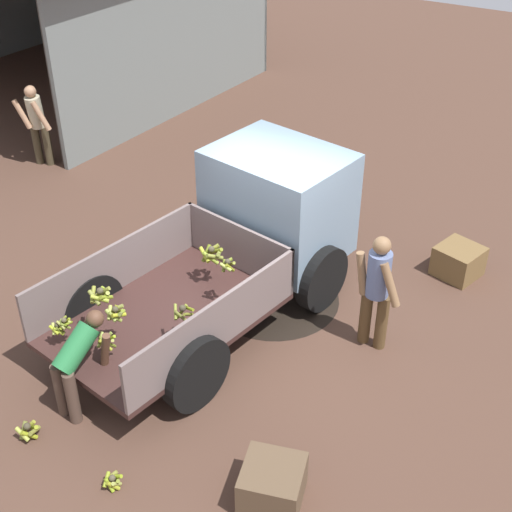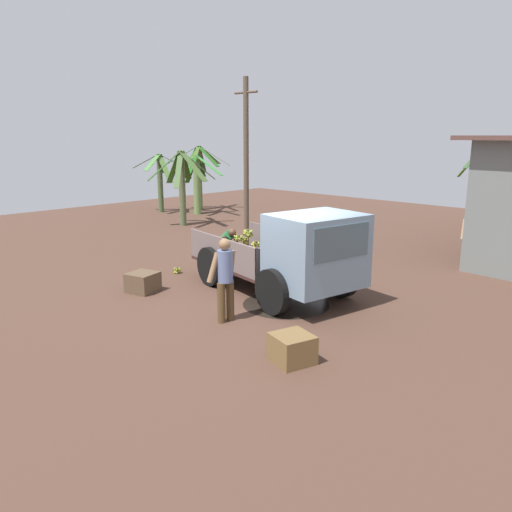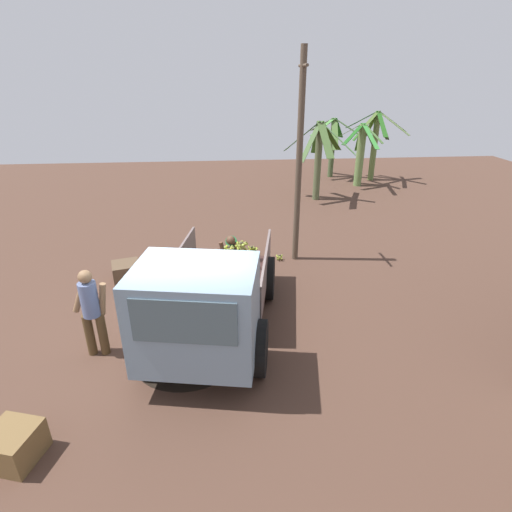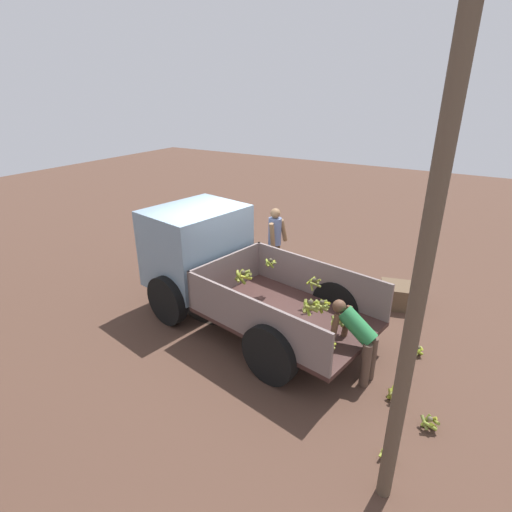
# 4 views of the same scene
# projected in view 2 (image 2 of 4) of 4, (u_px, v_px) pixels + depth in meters

# --- Properties ---
(ground) EXTENTS (36.00, 36.00, 0.00)m
(ground) POSITION_uv_depth(u_px,v_px,m) (280.00, 301.00, 11.48)
(ground) COLOR #4D3428
(mud_patch_0) EXTENTS (1.95, 1.95, 0.01)m
(mud_patch_0) POSITION_uv_depth(u_px,v_px,m) (286.00, 304.00, 11.24)
(mud_patch_0) COLOR black
(mud_patch_0) RESTS_ON ground
(cargo_truck) EXTENTS (4.85, 2.83, 2.08)m
(cargo_truck) POSITION_uv_depth(u_px,v_px,m) (301.00, 255.00, 11.15)
(cargo_truck) COLOR #3A2320
(cargo_truck) RESTS_ON ground
(utility_pole) EXTENTS (0.92, 0.16, 5.40)m
(utility_pole) POSITION_uv_depth(u_px,v_px,m) (246.00, 167.00, 15.24)
(utility_pole) COLOR brown
(utility_pole) RESTS_ON ground
(banana_palm_0) EXTENTS (2.17, 2.65, 2.84)m
(banana_palm_0) POSITION_uv_depth(u_px,v_px,m) (160.00, 180.00, 24.49)
(banana_palm_0) COLOR #4A5E37
(banana_palm_0) RESTS_ON ground
(banana_palm_1) EXTENTS (2.68, 1.92, 2.80)m
(banana_palm_1) POSITION_uv_depth(u_px,v_px,m) (197.00, 184.00, 23.82)
(banana_palm_1) COLOR #6A8A4B
(banana_palm_1) RESTS_ON ground
(banana_palm_2) EXTENTS (2.05, 2.15, 3.42)m
(banana_palm_2) POSITION_uv_depth(u_px,v_px,m) (483.00, 183.00, 20.50)
(banana_palm_2) COLOR #4E6946
(banana_palm_2) RESTS_ON ground
(banana_palm_3) EXTENTS (2.72, 2.72, 3.21)m
(banana_palm_3) POSITION_uv_depth(u_px,v_px,m) (199.00, 174.00, 25.17)
(banana_palm_3) COLOR olive
(banana_palm_3) RESTS_ON ground
(banana_palm_4) EXTENTS (2.42, 2.72, 3.11)m
(banana_palm_4) POSITION_uv_depth(u_px,v_px,m) (182.00, 185.00, 20.71)
(banana_palm_4) COLOR #56613E
(banana_palm_4) RESTS_ON ground
(person_foreground_visitor) EXTENTS (0.34, 0.69, 1.72)m
(person_foreground_visitor) POSITION_uv_depth(u_px,v_px,m) (225.00, 276.00, 10.02)
(person_foreground_visitor) COLOR brown
(person_foreground_visitor) RESTS_ON ground
(person_worker_loading) EXTENTS (0.77, 0.63, 1.26)m
(person_worker_loading) POSITION_uv_depth(u_px,v_px,m) (225.00, 245.00, 13.83)
(person_worker_loading) COLOR #4F3B30
(person_worker_loading) RESTS_ON ground
(person_bystander_near_shed) EXTENTS (0.52, 0.75, 1.66)m
(person_bystander_near_shed) POSITION_uv_depth(u_px,v_px,m) (469.00, 235.00, 14.25)
(person_bystander_near_shed) COLOR #453B28
(person_bystander_near_shed) RESTS_ON ground
(banana_bunch_on_ground_0) EXTENTS (0.23, 0.23, 0.19)m
(banana_bunch_on_ground_0) POSITION_uv_depth(u_px,v_px,m) (177.00, 270.00, 13.74)
(banana_bunch_on_ground_0) COLOR #4E4632
(banana_bunch_on_ground_0) RESTS_ON ground
(banana_bunch_on_ground_1) EXTENTS (0.20, 0.20, 0.17)m
(banana_bunch_on_ground_1) POSITION_uv_depth(u_px,v_px,m) (238.00, 255.00, 15.51)
(banana_bunch_on_ground_1) COLOR #48412E
(banana_bunch_on_ground_1) RESTS_ON ground
(banana_bunch_on_ground_2) EXTENTS (0.27, 0.27, 0.20)m
(banana_bunch_on_ground_2) POSITION_uv_depth(u_px,v_px,m) (211.00, 257.00, 15.19)
(banana_bunch_on_ground_2) COLOR brown
(banana_bunch_on_ground_2) RESTS_ON ground
(banana_bunch_on_ground_3) EXTENTS (0.26, 0.27, 0.22)m
(banana_bunch_on_ground_3) POSITION_uv_depth(u_px,v_px,m) (214.00, 261.00, 14.62)
(banana_bunch_on_ground_3) COLOR #443D2C
(banana_bunch_on_ground_3) RESTS_ON ground
(wooden_crate_0) EXTENTS (0.80, 0.80, 0.47)m
(wooden_crate_0) POSITION_uv_depth(u_px,v_px,m) (143.00, 282.00, 12.11)
(wooden_crate_0) COLOR brown
(wooden_crate_0) RESTS_ON ground
(wooden_crate_1) EXTENTS (0.78, 0.78, 0.49)m
(wooden_crate_1) POSITION_uv_depth(u_px,v_px,m) (292.00, 349.00, 8.32)
(wooden_crate_1) COLOR brown
(wooden_crate_1) RESTS_ON ground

